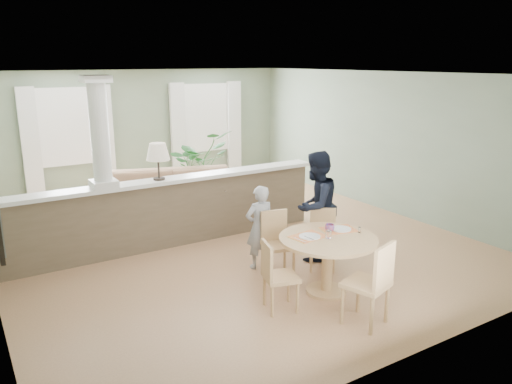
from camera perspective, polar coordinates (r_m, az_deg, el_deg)
ground at (r=8.42m, az=-3.43°, el=-5.34°), size 8.00×8.00×0.00m
room_shell at (r=8.52m, az=-5.82°, el=7.43°), size 7.02×8.02×2.71m
pony_wall at (r=7.98m, az=-10.43°, el=-1.36°), size 5.32×0.38×2.70m
sofa at (r=9.64m, az=-9.42°, el=-0.22°), size 3.14×1.99×0.85m
houseplant at (r=10.74m, az=-6.58°, el=3.09°), size 1.59×1.48×1.46m
dining_table at (r=6.40m, az=8.21°, el=-6.41°), size 1.24×1.24×0.85m
chair_far_boy at (r=6.95m, az=2.38°, el=-5.47°), size 0.48×0.48×0.89m
chair_far_man at (r=7.22m, az=7.63°, el=-4.97°), size 0.54×0.54×0.85m
chair_near at (r=5.73m, az=13.19°, el=-9.83°), size 0.56×0.56×0.99m
chair_side at (r=5.95m, az=2.24°, el=-9.27°), size 0.48×0.48×0.86m
child_person at (r=7.09m, az=0.43°, el=-4.04°), size 0.46×0.31×1.21m
man_person at (r=7.40m, az=6.84°, el=-1.61°), size 0.96×0.85×1.64m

